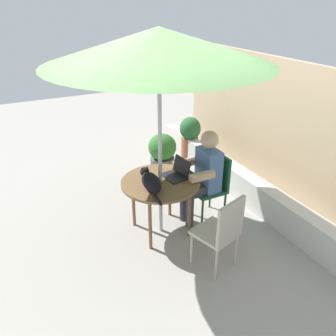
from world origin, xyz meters
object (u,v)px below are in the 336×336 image
chair_empty (222,229)px  patio_umbrella (159,46)px  potted_plant_by_chair (190,136)px  patio_table (160,186)px  laptop (178,171)px  chair_occupied (213,181)px  person_seated (204,172)px  cat (151,181)px  potted_plant_near_fence (162,154)px

chair_empty → patio_umbrella: bearing=-162.7°
potted_plant_by_chair → patio_table: bearing=-39.4°
potted_plant_by_chair → laptop: bearing=-34.4°
chair_occupied → potted_plant_by_chair: chair_occupied is taller
patio_table → person_seated: person_seated is taller
patio_table → patio_umbrella: 1.57m
chair_empty → cat: bearing=-151.1°
patio_table → chair_occupied: 0.76m
chair_empty → patio_table: bearing=-162.7°
laptop → potted_plant_near_fence: size_ratio=0.46×
patio_umbrella → potted_plant_near_fence: bearing=153.3°
laptop → cat: laptop is taller
person_seated → potted_plant_near_fence: size_ratio=1.72×
patio_umbrella → cat: 1.43m
person_seated → laptop: bearing=-93.5°
patio_umbrella → chair_occupied: (0.00, 0.75, -1.70)m
patio_table → chair_empty: size_ratio=1.06×
patio_table → laptop: size_ratio=2.86×
chair_empty → potted_plant_near_fence: size_ratio=1.24×
potted_plant_near_fence → cat: bearing=-30.4°
patio_umbrella → person_seated: bearing=90.0°
patio_umbrella → potted_plant_by_chair: patio_umbrella is taller
patio_table → patio_umbrella: size_ratio=0.39×
potted_plant_near_fence → person_seated: bearing=-3.4°
chair_empty → potted_plant_by_chair: size_ratio=1.14×
chair_occupied → potted_plant_near_fence: bearing=-176.7°
chair_occupied → laptop: (-0.02, -0.51, 0.26)m
chair_occupied → potted_plant_near_fence: size_ratio=1.24×
patio_table → cat: size_ratio=1.43×
chair_occupied → chair_empty: bearing=-28.5°
chair_occupied → potted_plant_by_chair: bearing=159.3°
cat → potted_plant_by_chair: 2.40m
person_seated → laptop: person_seated is taller
patio_umbrella → chair_occupied: bearing=90.0°
laptop → potted_plant_by_chair: laptop is taller
chair_occupied → cat: 0.96m
patio_table → chair_empty: 0.93m
person_seated → laptop: 0.36m
cat → patio_table: bearing=118.4°
chair_empty → laptop: laptop is taller
chair_empty → laptop: bearing=-178.1°
potted_plant_by_chair → patio_umbrella: bearing=-39.4°
patio_umbrella → potted_plant_by_chair: (-1.70, 1.40, -1.79)m
patio_umbrella → laptop: patio_umbrella is taller
person_seated → cat: size_ratio=1.88×
potted_plant_near_fence → potted_plant_by_chair: potted_plant_by_chair is taller
potted_plant_near_fence → laptop: bearing=-18.1°
patio_umbrella → cat: (0.09, -0.16, -1.42)m
patio_umbrella → potted_plant_by_chair: bearing=140.6°
laptop → patio_table: bearing=-85.0°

